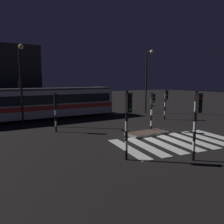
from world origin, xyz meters
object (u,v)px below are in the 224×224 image
Objects in this scene: traffic_light_corner_near_left at (128,115)px; traffic_light_corner_far_right at (166,100)px; street_lamp_trackside_right at (148,74)px; traffic_light_kerb_mid_left at (197,116)px; tram at (43,103)px; traffic_light_median_centre at (152,106)px; traffic_light_corner_far_left at (56,106)px; street_lamp_trackside_left at (21,75)px.

traffic_light_corner_near_left reaches higher than traffic_light_corner_far_right.
street_lamp_trackside_right is (11.69, 12.25, 2.42)m from traffic_light_corner_near_left.
traffic_light_kerb_mid_left is 16.56m from tram.
traffic_light_kerb_mid_left reaches higher than traffic_light_corner_far_right.
traffic_light_median_centre is 1.00× the size of traffic_light_corner_far_left.
street_lamp_trackside_right reaches higher than traffic_light_median_centre.
traffic_light_corner_far_left is at bearing 178.74° from traffic_light_corner_far_right.
tram is (2.45, 2.41, -2.71)m from street_lamp_trackside_left.
traffic_light_corner_far_right is at bearing 36.99° from traffic_light_corner_near_left.
traffic_light_median_centre is 6.73m from traffic_light_kerb_mid_left.
tram reaches higher than traffic_light_median_centre.
traffic_light_corner_far_left is 0.41× the size of street_lamp_trackside_right.
traffic_light_corner_near_left is 0.23× the size of tram.
street_lamp_trackside_left reaches higher than traffic_light_corner_far_left.
street_lamp_trackside_right reaches higher than traffic_light_kerb_mid_left.
traffic_light_corner_far_right is at bearing -31.29° from tram.
tram is at bearing 100.86° from traffic_light_kerb_mid_left.
tram reaches higher than traffic_light_corner_near_left.
traffic_light_corner_far_left is 4.86m from street_lamp_trackside_left.
traffic_light_corner_far_left is 0.88× the size of traffic_light_kerb_mid_left.
traffic_light_median_centre is at bearing 67.04° from traffic_light_kerb_mid_left.
traffic_light_median_centre is 11.59m from tram.
street_lamp_trackside_right reaches higher than traffic_light_corner_far_right.
traffic_light_corner_near_left is 1.00× the size of traffic_light_kerb_mid_left.
street_lamp_trackside_right is 14.42m from street_lamp_trackside_left.
street_lamp_trackside_left is (-13.16, 4.10, 2.40)m from traffic_light_corner_far_right.
tram is (-10.72, 6.51, -0.32)m from traffic_light_corner_far_right.
street_lamp_trackside_right is at bearing 57.93° from traffic_light_kerb_mid_left.
traffic_light_corner_far_left is 6.31m from tram.
traffic_light_kerb_mid_left is (2.84, -1.87, -0.00)m from traffic_light_corner_near_left.
traffic_light_corner_far_left is 8.19m from traffic_light_corner_near_left.
traffic_light_corner_near_left is 1.13× the size of traffic_light_corner_far_right.
traffic_light_median_centre is 6.11m from traffic_light_corner_far_right.
street_lamp_trackside_right is (12.71, 4.14, 2.71)m from traffic_light_corner_far_left.
traffic_light_corner_near_left is 12.46m from street_lamp_trackside_left.
traffic_light_median_centre is 0.87× the size of traffic_light_corner_near_left.
street_lamp_trackside_left reaches higher than traffic_light_median_centre.
street_lamp_trackside_right is at bearing 46.34° from traffic_light_corner_near_left.
traffic_light_corner_far_right is 0.42× the size of street_lamp_trackside_right.
traffic_light_kerb_mid_left is 0.47× the size of street_lamp_trackside_right.
tram reaches higher than traffic_light_kerb_mid_left.
street_lamp_trackside_left is at bearing 111.90° from traffic_light_kerb_mid_left.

